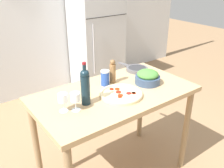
% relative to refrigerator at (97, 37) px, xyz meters
% --- Properties ---
extents(wall_back, '(6.40, 0.09, 2.60)m').
position_rel_refrigerator_xyz_m(wall_back, '(-1.06, 0.35, 0.44)').
color(wall_back, silver).
rests_on(wall_back, ground_plane).
extents(refrigerator, '(0.76, 0.63, 1.73)m').
position_rel_refrigerator_xyz_m(refrigerator, '(0.00, 0.00, 0.00)').
color(refrigerator, '#B7BCC1').
rests_on(refrigerator, ground_plane).
extents(prep_counter, '(1.39, 0.77, 0.94)m').
position_rel_refrigerator_xyz_m(prep_counter, '(-1.06, -1.88, -0.04)').
color(prep_counter, tan).
rests_on(prep_counter, ground_plane).
extents(wine_bottle, '(0.07, 0.07, 0.35)m').
position_rel_refrigerator_xyz_m(wine_bottle, '(-1.36, -1.91, 0.23)').
color(wine_bottle, '#142833').
rests_on(wine_bottle, prep_counter).
extents(wine_glass_near, '(0.07, 0.07, 0.14)m').
position_rel_refrigerator_xyz_m(wine_glass_near, '(-1.48, -1.95, 0.18)').
color(wine_glass_near, silver).
rests_on(wine_glass_near, prep_counter).
extents(wine_glass_far, '(0.07, 0.07, 0.14)m').
position_rel_refrigerator_xyz_m(wine_glass_far, '(-1.56, -1.90, 0.18)').
color(wine_glass_far, silver).
rests_on(wine_glass_far, prep_counter).
extents(pepper_mill, '(0.06, 0.06, 0.22)m').
position_rel_refrigerator_xyz_m(pepper_mill, '(-0.96, -1.71, 0.18)').
color(pepper_mill, olive).
rests_on(pepper_mill, prep_counter).
extents(salad_bowl, '(0.23, 0.23, 0.13)m').
position_rel_refrigerator_xyz_m(salad_bowl, '(-0.71, -1.92, 0.14)').
color(salad_bowl, '#384C6B').
rests_on(salad_bowl, prep_counter).
extents(homemade_pizza, '(0.36, 0.36, 0.03)m').
position_rel_refrigerator_xyz_m(homemade_pizza, '(-1.06, -1.97, 0.09)').
color(homemade_pizza, beige).
rests_on(homemade_pizza, prep_counter).
extents(salt_canister, '(0.08, 0.08, 0.14)m').
position_rel_refrigerator_xyz_m(salt_canister, '(-1.04, -1.72, 0.15)').
color(salt_canister, '#284CA3').
rests_on(salt_canister, prep_counter).
extents(cast_iron_skillet, '(0.22, 0.35, 0.03)m').
position_rel_refrigerator_xyz_m(cast_iron_skillet, '(-0.58, -1.63, 0.09)').
color(cast_iron_skillet, '#56565B').
rests_on(cast_iron_skillet, prep_counter).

